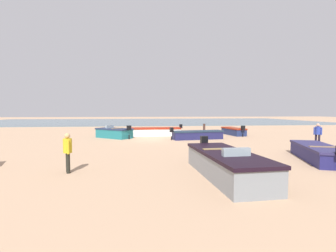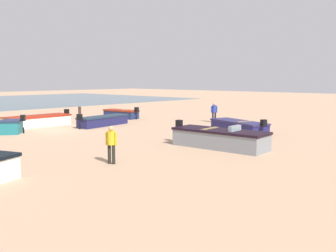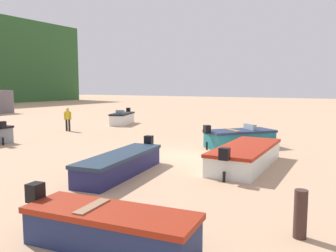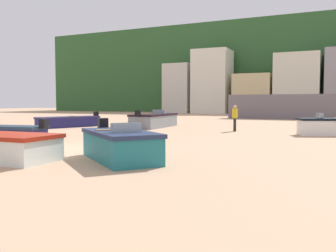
# 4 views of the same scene
# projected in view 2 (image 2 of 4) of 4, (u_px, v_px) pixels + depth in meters

# --- Properties ---
(ground_plane) EXTENTS (160.00, 160.00, 0.00)m
(ground_plane) POSITION_uv_depth(u_px,v_px,m) (53.00, 131.00, 26.22)
(ground_plane) COLOR tan
(boat_navy_0) EXTENTS (2.89, 4.83, 1.08)m
(boat_navy_0) POSITION_uv_depth(u_px,v_px,m) (239.00, 126.00, 25.38)
(boat_navy_0) COLOR navy
(boat_navy_0) RESTS_ON ground
(boat_navy_2) EXTENTS (4.87, 1.86, 1.09)m
(boat_navy_2) POSITION_uv_depth(u_px,v_px,m) (103.00, 121.00, 28.81)
(boat_navy_2) COLOR #1F1F4F
(boat_navy_2) RESTS_ON ground
(boat_grey_3) EXTENTS (2.00, 5.38, 1.28)m
(boat_grey_3) POSITION_uv_depth(u_px,v_px,m) (220.00, 139.00, 19.59)
(boat_grey_3) COLOR gray
(boat_grey_3) RESTS_ON ground
(boat_white_5) EXTENTS (5.22, 1.92, 1.14)m
(boat_white_5) POSITION_uv_depth(u_px,v_px,m) (38.00, 121.00, 28.55)
(boat_white_5) COLOR silver
(boat_white_5) RESTS_ON ground
(boat_navy_6) EXTENTS (1.58, 3.81, 1.08)m
(boat_navy_6) POSITION_uv_depth(u_px,v_px,m) (121.00, 114.00, 34.41)
(boat_navy_6) COLOR navy
(boat_navy_6) RESTS_ON ground
(mooring_post_near_water) EXTENTS (0.27, 0.27, 1.02)m
(mooring_post_near_water) POSITION_uv_depth(u_px,v_px,m) (80.00, 112.00, 34.79)
(mooring_post_near_water) COLOR #3F2A25
(mooring_post_near_water) RESTS_ON ground
(beach_walker_foreground) EXTENTS (0.45, 0.52, 1.62)m
(beach_walker_foreground) POSITION_uv_depth(u_px,v_px,m) (111.00, 142.00, 15.85)
(beach_walker_foreground) COLOR black
(beach_walker_foreground) RESTS_ON ground
(beach_walker_distant) EXTENTS (0.48, 0.48, 1.62)m
(beach_walker_distant) POSITION_uv_depth(u_px,v_px,m) (214.00, 111.00, 31.06)
(beach_walker_distant) COLOR black
(beach_walker_distant) RESTS_ON ground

